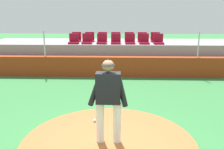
{
  "coord_description": "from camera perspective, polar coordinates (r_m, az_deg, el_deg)",
  "views": [
    {
      "loc": [
        0.23,
        -4.67,
        2.9
      ],
      "look_at": [
        0.0,
        2.24,
        1.14
      ],
      "focal_mm": 39.11,
      "sensor_mm": 36.0,
      "label": 1
    }
  ],
  "objects": [
    {
      "name": "stadium_chair_6",
      "position": [
        12.32,
        10.79,
        7.75
      ],
      "size": [
        0.48,
        0.44,
        0.5
      ],
      "rotation": [
        0.0,
        0.0,
        3.14
      ],
      "color": "maroon",
      "rests_on": "bleacher_platform"
    },
    {
      "name": "stadium_chair_7",
      "position": [
        13.28,
        -8.32,
        8.31
      ],
      "size": [
        0.48,
        0.44,
        0.5
      ],
      "rotation": [
        0.0,
        0.0,
        3.14
      ],
      "color": "maroon",
      "rests_on": "bleacher_platform"
    },
    {
      "name": "brick_barrier",
      "position": [
        11.34,
        0.71,
        1.88
      ],
      "size": [
        14.66,
        0.4,
        0.92
      ],
      "primitive_type": "cube",
      "color": "#9D3516",
      "rests_on": "ground_plane"
    },
    {
      "name": "stadium_chair_13",
      "position": [
        13.22,
        10.1,
        8.21
      ],
      "size": [
        0.48,
        0.44,
        0.5
      ],
      "rotation": [
        0.0,
        0.0,
        3.14
      ],
      "color": "maroon",
      "rests_on": "bleacher_platform"
    },
    {
      "name": "pitchers_mound",
      "position": [
        5.44,
        -0.83,
        -16.47
      ],
      "size": [
        3.72,
        3.72,
        0.24
      ],
      "primitive_type": "cylinder",
      "color": "#A36135",
      "rests_on": "ground_plane"
    },
    {
      "name": "stadium_chair_0",
      "position": [
        12.37,
        -8.92,
        7.85
      ],
      "size": [
        0.48,
        0.44,
        0.5
      ],
      "rotation": [
        0.0,
        0.0,
        3.14
      ],
      "color": "maroon",
      "rests_on": "bleacher_platform"
    },
    {
      "name": "stadium_chair_4",
      "position": [
        12.2,
        4.26,
        7.9
      ],
      "size": [
        0.48,
        0.44,
        0.5
      ],
      "rotation": [
        0.0,
        0.0,
        3.14
      ],
      "color": "maroon",
      "rests_on": "bleacher_platform"
    },
    {
      "name": "stadium_chair_1",
      "position": [
        12.29,
        -5.87,
        7.91
      ],
      "size": [
        0.48,
        0.44,
        0.5
      ],
      "rotation": [
        0.0,
        0.0,
        3.14
      ],
      "color": "maroon",
      "rests_on": "bleacher_platform"
    },
    {
      "name": "stadium_chair_9",
      "position": [
        13.08,
        -2.23,
        8.36
      ],
      "size": [
        0.48,
        0.44,
        0.5
      ],
      "rotation": [
        0.0,
        0.0,
        3.14
      ],
      "color": "maroon",
      "rests_on": "bleacher_platform"
    },
    {
      "name": "stadium_chair_2",
      "position": [
        12.2,
        -2.39,
        7.92
      ],
      "size": [
        0.48,
        0.44,
        0.5
      ],
      "rotation": [
        0.0,
        0.0,
        3.14
      ],
      "color": "maroon",
      "rests_on": "bleacher_platform"
    },
    {
      "name": "baseball",
      "position": [
        6.24,
        -4.13,
        -10.63
      ],
      "size": [
        0.07,
        0.07,
        0.07
      ],
      "primitive_type": "sphere",
      "color": "white",
      "rests_on": "pitchers_mound"
    },
    {
      "name": "stadium_chair_3",
      "position": [
        12.16,
        0.9,
        7.91
      ],
      "size": [
        0.48,
        0.44,
        0.5
      ],
      "rotation": [
        0.0,
        0.0,
        3.14
      ],
      "color": "maroon",
      "rests_on": "bleacher_platform"
    },
    {
      "name": "pitcher",
      "position": [
        4.95,
        -0.82,
        -4.81
      ],
      "size": [
        0.83,
        0.28,
        1.8
      ],
      "rotation": [
        0.0,
        0.0,
        -0.02
      ],
      "color": "white",
      "rests_on": "pitchers_mound"
    },
    {
      "name": "stadium_chair_12",
      "position": [
        13.1,
        7.1,
        8.27
      ],
      "size": [
        0.48,
        0.44,
        0.5
      ],
      "rotation": [
        0.0,
        0.0,
        3.14
      ],
      "color": "maroon",
      "rests_on": "bleacher_platform"
    },
    {
      "name": "fence_post_right",
      "position": [
        11.7,
        19.57,
        6.64
      ],
      "size": [
        0.06,
        0.06,
        1.17
      ],
      "primitive_type": "cylinder",
      "color": "silver",
      "rests_on": "brick_barrier"
    },
    {
      "name": "stadium_chair_8",
      "position": [
        13.18,
        -5.25,
        8.35
      ],
      "size": [
        0.48,
        0.44,
        0.5
      ],
      "rotation": [
        0.0,
        0.0,
        3.14
      ],
      "color": "maroon",
      "rests_on": "bleacher_platform"
    },
    {
      "name": "fence_post_left",
      "position": [
        11.69,
        -15.53,
        6.93
      ],
      "size": [
        0.06,
        0.06,
        1.17
      ],
      "primitive_type": "cylinder",
      "color": "silver",
      "rests_on": "brick_barrier"
    },
    {
      "name": "stadium_chair_10",
      "position": [
        13.08,
        0.87,
        8.36
      ],
      "size": [
        0.48,
        0.44,
        0.5
      ],
      "rotation": [
        0.0,
        0.0,
        3.14
      ],
      "color": "maroon",
      "rests_on": "bleacher_platform"
    },
    {
      "name": "bleacher_platform",
      "position": [
        13.29,
        0.9,
        4.75
      ],
      "size": [
        13.43,
        3.06,
        1.39
      ],
      "primitive_type": "cube",
      "color": "gray",
      "rests_on": "ground_plane"
    },
    {
      "name": "stadium_chair_5",
      "position": [
        12.24,
        7.52,
        7.83
      ],
      "size": [
        0.48,
        0.44,
        0.5
      ],
      "rotation": [
        0.0,
        0.0,
        3.14
      ],
      "color": "maroon",
      "rests_on": "bleacher_platform"
    },
    {
      "name": "stadium_chair_11",
      "position": [
        13.1,
        4.04,
        8.34
      ],
      "size": [
        0.48,
        0.44,
        0.5
      ],
      "rotation": [
        0.0,
        0.0,
        3.14
      ],
      "color": "maroon",
      "rests_on": "bleacher_platform"
    }
  ]
}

